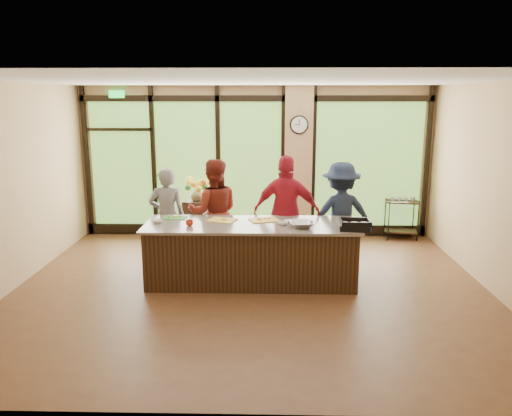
{
  "coord_description": "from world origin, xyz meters",
  "views": [
    {
      "loc": [
        0.25,
        -6.96,
        2.78
      ],
      "look_at": [
        0.07,
        0.4,
        1.14
      ],
      "focal_mm": 35.0,
      "sensor_mm": 36.0,
      "label": 1
    }
  ],
  "objects_px": {
    "island_base": "(251,254)",
    "roasting_pan": "(355,227)",
    "cook_left": "(167,216)",
    "cook_right": "(340,215)",
    "flower_stand": "(198,223)",
    "bar_cart": "(402,214)"
  },
  "relations": [
    {
      "from": "island_base",
      "to": "roasting_pan",
      "type": "distance_m",
      "value": 1.62
    },
    {
      "from": "cook_left",
      "to": "cook_right",
      "type": "bearing_deg",
      "value": 168.3
    },
    {
      "from": "roasting_pan",
      "to": "flower_stand",
      "type": "relative_size",
      "value": 0.49
    },
    {
      "from": "cook_right",
      "to": "cook_left",
      "type": "bearing_deg",
      "value": -9.65
    },
    {
      "from": "flower_stand",
      "to": "island_base",
      "type": "bearing_deg",
      "value": -43.34
    },
    {
      "from": "flower_stand",
      "to": "bar_cart",
      "type": "height_order",
      "value": "flower_stand"
    },
    {
      "from": "cook_right",
      "to": "roasting_pan",
      "type": "relative_size",
      "value": 4.17
    },
    {
      "from": "roasting_pan",
      "to": "bar_cart",
      "type": "height_order",
      "value": "roasting_pan"
    },
    {
      "from": "bar_cart",
      "to": "cook_left",
      "type": "bearing_deg",
      "value": -149.04
    },
    {
      "from": "cook_left",
      "to": "flower_stand",
      "type": "height_order",
      "value": "cook_left"
    },
    {
      "from": "cook_right",
      "to": "bar_cart",
      "type": "relative_size",
      "value": 2.05
    },
    {
      "from": "island_base",
      "to": "flower_stand",
      "type": "xyz_separation_m",
      "value": [
        -1.1,
        1.97,
        -0.01
      ]
    },
    {
      "from": "roasting_pan",
      "to": "island_base",
      "type": "bearing_deg",
      "value": 177.53
    },
    {
      "from": "cook_right",
      "to": "flower_stand",
      "type": "height_order",
      "value": "cook_right"
    },
    {
      "from": "roasting_pan",
      "to": "bar_cart",
      "type": "relative_size",
      "value": 0.49
    },
    {
      "from": "island_base",
      "to": "flower_stand",
      "type": "height_order",
      "value": "island_base"
    },
    {
      "from": "cook_left",
      "to": "flower_stand",
      "type": "distance_m",
      "value": 1.22
    },
    {
      "from": "island_base",
      "to": "cook_left",
      "type": "distance_m",
      "value": 1.73
    },
    {
      "from": "cook_left",
      "to": "bar_cart",
      "type": "distance_m",
      "value": 4.64
    },
    {
      "from": "cook_right",
      "to": "flower_stand",
      "type": "bearing_deg",
      "value": -32.99
    },
    {
      "from": "cook_right",
      "to": "roasting_pan",
      "type": "height_order",
      "value": "cook_right"
    },
    {
      "from": "island_base",
      "to": "cook_right",
      "type": "bearing_deg",
      "value": 28.94
    }
  ]
}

